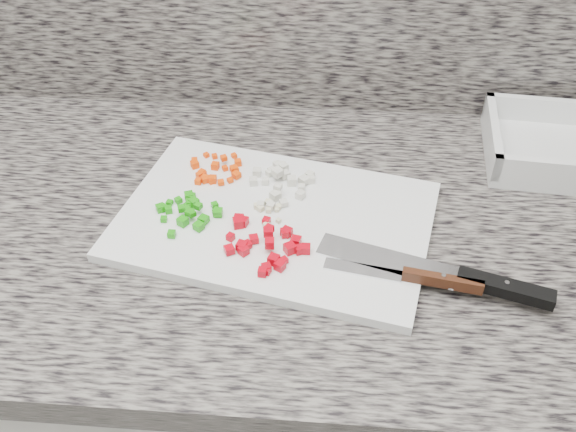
{
  "coord_description": "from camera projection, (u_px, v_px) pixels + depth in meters",
  "views": [
    {
      "loc": [
        0.16,
        0.76,
        1.5
      ],
      "look_at": [
        0.11,
        1.4,
        0.93
      ],
      "focal_mm": 40.0,
      "sensor_mm": 36.0,
      "label": 1
    }
  ],
  "objects": [
    {
      "name": "paring_knife",
      "position": [
        422.0,
        278.0,
        0.79
      ],
      "size": [
        0.2,
        0.05,
        0.02
      ],
      "rotation": [
        0.0,
        0.0,
        -0.17
      ],
      "color": "white",
      "rests_on": "cutting_board"
    },
    {
      "name": "cutting_board",
      "position": [
        275.0,
        220.0,
        0.89
      ],
      "size": [
        0.47,
        0.36,
        0.01
      ],
      "primitive_type": "cube",
      "rotation": [
        0.0,
        0.0,
        -0.21
      ],
      "color": "white",
      "rests_on": "countertop"
    },
    {
      "name": "chef_knife",
      "position": [
        463.0,
        278.0,
        0.79
      ],
      "size": [
        0.29,
        0.11,
        0.02
      ],
      "rotation": [
        0.0,
        0.0,
        -0.29
      ],
      "color": "white",
      "rests_on": "cutting_board"
    },
    {
      "name": "onion_pile",
      "position": [
        281.0,
        180.0,
        0.93
      ],
      "size": [
        0.1,
        0.11,
        0.02
      ],
      "color": "beige",
      "rests_on": "cutting_board"
    },
    {
      "name": "red_pepper_pile",
      "position": [
        265.0,
        242.0,
        0.84
      ],
      "size": [
        0.11,
        0.11,
        0.02
      ],
      "color": "#B90211",
      "rests_on": "cutting_board"
    },
    {
      "name": "countertop",
      "position": [
        217.0,
        223.0,
        0.93
      ],
      "size": [
        3.96,
        0.64,
        0.04
      ],
      "primitive_type": "cube",
      "color": "slate",
      "rests_on": "cabinet"
    },
    {
      "name": "garlic_pile",
      "position": [
        268.0,
        210.0,
        0.89
      ],
      "size": [
        0.04,
        0.06,
        0.01
      ],
      "color": "beige",
      "rests_on": "cutting_board"
    },
    {
      "name": "cabinet",
      "position": [
        234.0,
        399.0,
        1.22
      ],
      "size": [
        3.92,
        0.62,
        0.86
      ],
      "primitive_type": "cube",
      "color": "silver",
      "rests_on": "ground"
    },
    {
      "name": "green_pepper_pile",
      "position": [
        188.0,
        210.0,
        0.88
      ],
      "size": [
        0.1,
        0.09,
        0.02
      ],
      "color": "#1B950D",
      "rests_on": "cutting_board"
    },
    {
      "name": "carrot_pile",
      "position": [
        215.0,
        171.0,
        0.95
      ],
      "size": [
        0.08,
        0.08,
        0.02
      ],
      "color": "#F14205",
      "rests_on": "cutting_board"
    },
    {
      "name": "tray",
      "position": [
        572.0,
        150.0,
        1.0
      ],
      "size": [
        0.27,
        0.21,
        0.05
      ],
      "rotation": [
        0.0,
        0.0,
        -0.08
      ],
      "color": "silver",
      "rests_on": "countertop"
    }
  ]
}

